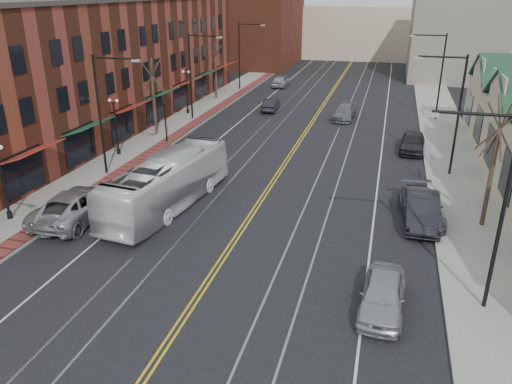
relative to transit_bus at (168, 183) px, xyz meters
The scene contains 30 objects.
ground 13.14m from the transit_bus, 67.47° to the right, with size 160.00×160.00×0.00m, color black.
sidewalk_left 10.69m from the transit_bus, 131.37° to the left, with size 4.00×120.00×0.15m, color gray.
sidewalk_right 18.82m from the transit_bus, 25.06° to the left, with size 4.00×120.00×0.15m, color gray.
building_left 20.86m from the transit_bus, 133.13° to the left, with size 10.00×50.00×11.00m, color brown.
backdrop_left 59.23m from the transit_bus, 100.75° to the left, with size 14.00×18.00×14.00m, color brown.
backdrop_mid 73.18m from the transit_bus, 86.08° to the left, with size 22.00×14.00×9.00m, color #C0B493.
backdrop_right 56.74m from the transit_bus, 69.31° to the left, with size 12.00×16.00×11.00m, color slate.
streetlight_l_1 8.02m from the transit_bus, 146.86° to the left, with size 3.33×0.25×8.00m.
streetlight_l_2 21.13m from the transit_bus, 106.86° to the left, with size 3.33×0.25×8.00m.
streetlight_l_3 36.62m from the transit_bus, 99.55° to the left, with size 3.33×0.25×8.00m.
streetlight_r_0 17.50m from the transit_bus, 20.67° to the right, with size 3.33×0.25×8.00m.
streetlight_r_1 19.20m from the transit_bus, 31.80° to the left, with size 3.33×0.25×8.00m.
streetlight_r_2 30.71m from the transit_bus, 58.27° to the left, with size 3.33×0.25×8.00m.
lamppost_l_1 8.81m from the transit_bus, 152.55° to the right, with size 0.84×0.28×4.27m.
lamppost_l_2 11.16m from the transit_bus, 134.46° to the left, with size 0.84×0.28×4.27m.
lamppost_l_3 23.30m from the transit_bus, 109.56° to the left, with size 0.84×0.28×4.27m.
tree_left_near 15.96m from the transit_bus, 118.27° to the left, with size 1.78×1.37×6.48m.
tree_left_far 30.92m from the transit_bus, 104.06° to the left, with size 1.66×1.28×6.02m.
tree_right_mid 17.75m from the transit_bus, ahead, with size 1.90×1.46×6.93m.
manhole_far 7.53m from the transit_bus, 146.83° to the right, with size 0.60×0.60×0.02m, color #592D19.
traffic_signal 13.22m from the transit_bus, 115.11° to the left, with size 0.18×0.15×3.80m.
transit_bus is the anchor object (origin of this frame).
parked_suv 5.22m from the transit_bus, 146.21° to the right, with size 2.83×6.14×1.71m, color #A7A9AE.
parked_car_a 14.46m from the transit_bus, 30.00° to the right, with size 1.72×4.29×1.46m, color #A1A2A8.
parked_car_b 14.39m from the transit_bus, ahead, with size 1.74×4.98×1.64m, color black.
parked_car_c 14.48m from the transit_bus, ahead, with size 2.09×5.14×1.49m, color #58595F.
parked_car_d 20.53m from the transit_bus, 46.66° to the left, with size 1.83×4.55×1.55m, color #232228.
distant_car_left 25.69m from the transit_bus, 89.91° to the left, with size 1.36×3.89×1.28m, color black.
distant_car_right 25.33m from the transit_bus, 71.95° to the left, with size 1.90×4.68×1.36m, color slate.
distant_car_far 39.40m from the transit_bus, 92.77° to the left, with size 1.76×4.37×1.49m, color #A9ACB0.
Camera 1 is at (6.98, -12.72, 12.09)m, focal length 35.00 mm.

